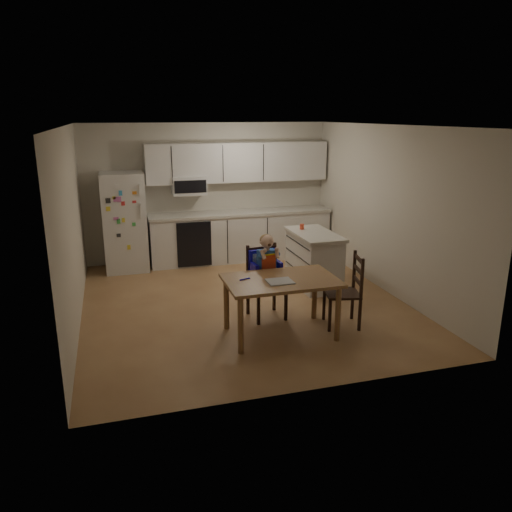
{
  "coord_description": "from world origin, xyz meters",
  "views": [
    {
      "loc": [
        -1.73,
        -6.58,
        2.65
      ],
      "look_at": [
        0.02,
        -0.58,
        0.86
      ],
      "focal_mm": 35.0,
      "sensor_mm": 36.0,
      "label": 1
    }
  ],
  "objects_px": {
    "red_cup": "(302,227)",
    "chair_booster": "(265,267)",
    "chair_side": "(350,286)",
    "dining_table": "(281,287)",
    "kitchen_island": "(314,259)",
    "refrigerator": "(124,222)"
  },
  "relations": [
    {
      "from": "refrigerator",
      "to": "chair_booster",
      "type": "xyz_separation_m",
      "value": [
        1.71,
        -2.71,
        -0.16
      ]
    },
    {
      "from": "dining_table",
      "to": "kitchen_island",
      "type": "bearing_deg",
      "value": 55.5
    },
    {
      "from": "dining_table",
      "to": "chair_side",
      "type": "relative_size",
      "value": 1.43
    },
    {
      "from": "dining_table",
      "to": "chair_side",
      "type": "distance_m",
      "value": 0.95
    },
    {
      "from": "red_cup",
      "to": "kitchen_island",
      "type": "bearing_deg",
      "value": -70.53
    },
    {
      "from": "kitchen_island",
      "to": "chair_side",
      "type": "height_order",
      "value": "chair_side"
    },
    {
      "from": "refrigerator",
      "to": "kitchen_island",
      "type": "relative_size",
      "value": 1.46
    },
    {
      "from": "chair_side",
      "to": "dining_table",
      "type": "bearing_deg",
      "value": -75.4
    },
    {
      "from": "dining_table",
      "to": "chair_side",
      "type": "bearing_deg",
      "value": 1.75
    },
    {
      "from": "refrigerator",
      "to": "chair_booster",
      "type": "bearing_deg",
      "value": -57.8
    },
    {
      "from": "kitchen_island",
      "to": "red_cup",
      "type": "relative_size",
      "value": 13.64
    },
    {
      "from": "dining_table",
      "to": "refrigerator",
      "type": "bearing_deg",
      "value": 117.2
    },
    {
      "from": "refrigerator",
      "to": "chair_booster",
      "type": "distance_m",
      "value": 3.21
    },
    {
      "from": "refrigerator",
      "to": "red_cup",
      "type": "relative_size",
      "value": 19.86
    },
    {
      "from": "refrigerator",
      "to": "red_cup",
      "type": "height_order",
      "value": "refrigerator"
    },
    {
      "from": "refrigerator",
      "to": "chair_booster",
      "type": "relative_size",
      "value": 1.48
    },
    {
      "from": "dining_table",
      "to": "chair_booster",
      "type": "bearing_deg",
      "value": 90.39
    },
    {
      "from": "refrigerator",
      "to": "chair_side",
      "type": "xyz_separation_m",
      "value": [
        2.65,
        -3.3,
        -0.31
      ]
    },
    {
      "from": "refrigerator",
      "to": "chair_booster",
      "type": "height_order",
      "value": "refrigerator"
    },
    {
      "from": "kitchen_island",
      "to": "dining_table",
      "type": "xyz_separation_m",
      "value": [
        -1.11,
        -1.61,
        0.19
      ]
    },
    {
      "from": "chair_booster",
      "to": "chair_side",
      "type": "height_order",
      "value": "chair_booster"
    },
    {
      "from": "red_cup",
      "to": "chair_booster",
      "type": "height_order",
      "value": "chair_booster"
    }
  ]
}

